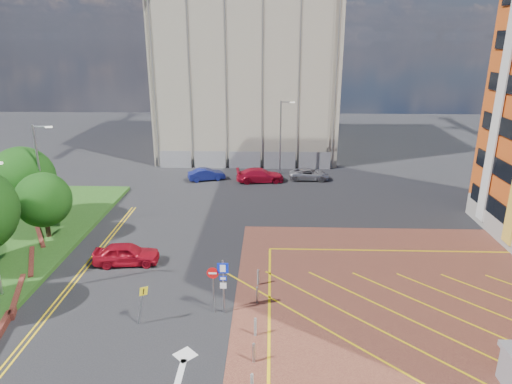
{
  "coord_description": "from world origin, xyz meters",
  "views": [
    {
      "loc": [
        2.99,
        -20.57,
        14.43
      ],
      "look_at": [
        2.15,
        4.45,
        5.87
      ],
      "focal_mm": 32.0,
      "sensor_mm": 36.0,
      "label": 1
    }
  ],
  "objects_px": {
    "tree_c": "(43,200)",
    "lamp_back": "(281,135)",
    "car_silver_back": "(309,174)",
    "lamp_left_far": "(41,173)",
    "car_blue_back": "(206,174)",
    "warning_sign": "(142,301)",
    "sign_cluster": "(219,281)",
    "car_red_back": "(260,175)",
    "tree_d": "(22,178)",
    "car_red_left": "(127,254)"
  },
  "relations": [
    {
      "from": "tree_d",
      "to": "lamp_back",
      "type": "xyz_separation_m",
      "value": [
        20.58,
        15.0,
        0.49
      ]
    },
    {
      "from": "tree_d",
      "to": "warning_sign",
      "type": "relative_size",
      "value": 2.7
    },
    {
      "from": "car_silver_back",
      "to": "car_red_left",
      "type": "bearing_deg",
      "value": 146.68
    },
    {
      "from": "tree_c",
      "to": "car_red_back",
      "type": "distance_m",
      "value": 21.61
    },
    {
      "from": "sign_cluster",
      "to": "car_blue_back",
      "type": "xyz_separation_m",
      "value": [
        -4.08,
        24.34,
        -1.32
      ]
    },
    {
      "from": "car_blue_back",
      "to": "car_silver_back",
      "type": "height_order",
      "value": "car_blue_back"
    },
    {
      "from": "tree_c",
      "to": "tree_d",
      "type": "distance_m",
      "value": 4.3
    },
    {
      "from": "warning_sign",
      "to": "car_blue_back",
      "type": "distance_m",
      "value": 25.55
    },
    {
      "from": "lamp_back",
      "to": "car_silver_back",
      "type": "bearing_deg",
      "value": -35.69
    },
    {
      "from": "warning_sign",
      "to": "car_red_back",
      "type": "relative_size",
      "value": 0.46
    },
    {
      "from": "car_red_back",
      "to": "car_red_left",
      "type": "bearing_deg",
      "value": 148.59
    },
    {
      "from": "lamp_back",
      "to": "car_blue_back",
      "type": "height_order",
      "value": "lamp_back"
    },
    {
      "from": "tree_c",
      "to": "lamp_back",
      "type": "bearing_deg",
      "value": 45.68
    },
    {
      "from": "lamp_left_far",
      "to": "warning_sign",
      "type": "xyz_separation_m",
      "value": [
        10.8,
        -12.21,
        -3.23
      ]
    },
    {
      "from": "tree_d",
      "to": "warning_sign",
      "type": "height_order",
      "value": "tree_d"
    },
    {
      "from": "lamp_left_far",
      "to": "car_blue_back",
      "type": "bearing_deg",
      "value": 51.4
    },
    {
      "from": "sign_cluster",
      "to": "car_red_left",
      "type": "xyz_separation_m",
      "value": [
        -6.83,
        5.48,
        -1.22
      ]
    },
    {
      "from": "lamp_back",
      "to": "car_blue_back",
      "type": "bearing_deg",
      "value": -161.22
    },
    {
      "from": "tree_d",
      "to": "car_red_left",
      "type": "bearing_deg",
      "value": -33.27
    },
    {
      "from": "car_red_back",
      "to": "car_silver_back",
      "type": "distance_m",
      "value": 5.26
    },
    {
      "from": "car_red_back",
      "to": "tree_c",
      "type": "bearing_deg",
      "value": 127.28
    },
    {
      "from": "lamp_left_far",
      "to": "lamp_back",
      "type": "relative_size",
      "value": 1.0
    },
    {
      "from": "lamp_back",
      "to": "car_red_left",
      "type": "height_order",
      "value": "lamp_back"
    },
    {
      "from": "warning_sign",
      "to": "lamp_back",
      "type": "bearing_deg",
      "value": 74.73
    },
    {
      "from": "lamp_left_far",
      "to": "car_red_left",
      "type": "relative_size",
      "value": 1.86
    },
    {
      "from": "tree_d",
      "to": "car_blue_back",
      "type": "height_order",
      "value": "tree_d"
    },
    {
      "from": "sign_cluster",
      "to": "car_silver_back",
      "type": "height_order",
      "value": "sign_cluster"
    },
    {
      "from": "car_red_left",
      "to": "car_red_back",
      "type": "bearing_deg",
      "value": -30.35
    },
    {
      "from": "tree_c",
      "to": "sign_cluster",
      "type": "bearing_deg",
      "value": -33.16
    },
    {
      "from": "car_red_left",
      "to": "lamp_left_far",
      "type": "bearing_deg",
      "value": 49.04
    },
    {
      "from": "tree_d",
      "to": "car_blue_back",
      "type": "bearing_deg",
      "value": 44.1
    },
    {
      "from": "tree_c",
      "to": "car_blue_back",
      "type": "height_order",
      "value": "tree_c"
    },
    {
      "from": "car_blue_back",
      "to": "tree_c",
      "type": "bearing_deg",
      "value": 128.98
    },
    {
      "from": "lamp_back",
      "to": "lamp_left_far",
      "type": "bearing_deg",
      "value": -139.14
    },
    {
      "from": "lamp_left_far",
      "to": "car_red_left",
      "type": "xyz_separation_m",
      "value": [
        7.88,
        -5.54,
        -3.93
      ]
    },
    {
      "from": "lamp_back",
      "to": "sign_cluster",
      "type": "height_order",
      "value": "lamp_back"
    },
    {
      "from": "tree_c",
      "to": "car_silver_back",
      "type": "distance_m",
      "value": 26.1
    },
    {
      "from": "tree_d",
      "to": "sign_cluster",
      "type": "height_order",
      "value": "tree_d"
    },
    {
      "from": "tree_d",
      "to": "sign_cluster",
      "type": "xyz_separation_m",
      "value": [
        16.8,
        -12.02,
        -1.92
      ]
    },
    {
      "from": "lamp_back",
      "to": "car_red_left",
      "type": "bearing_deg",
      "value": -116.24
    },
    {
      "from": "warning_sign",
      "to": "sign_cluster",
      "type": "bearing_deg",
      "value": 16.99
    },
    {
      "from": "car_red_left",
      "to": "car_silver_back",
      "type": "distance_m",
      "value": 23.69
    },
    {
      "from": "lamp_left_far",
      "to": "car_blue_back",
      "type": "relative_size",
      "value": 2.07
    },
    {
      "from": "tree_d",
      "to": "car_silver_back",
      "type": "distance_m",
      "value": 27.04
    },
    {
      "from": "lamp_back",
      "to": "car_blue_back",
      "type": "relative_size",
      "value": 2.07
    },
    {
      "from": "car_red_left",
      "to": "car_silver_back",
      "type": "xyz_separation_m",
      "value": [
        13.6,
        19.39,
        -0.14
      ]
    },
    {
      "from": "car_red_left",
      "to": "lamp_back",
      "type": "bearing_deg",
      "value": -32.12
    },
    {
      "from": "sign_cluster",
      "to": "car_silver_back",
      "type": "xyz_separation_m",
      "value": [
        6.77,
        24.87,
        -1.36
      ]
    },
    {
      "from": "lamp_left_far",
      "to": "car_silver_back",
      "type": "bearing_deg",
      "value": 32.82
    },
    {
      "from": "warning_sign",
      "to": "car_blue_back",
      "type": "xyz_separation_m",
      "value": [
        -0.16,
        25.54,
        -0.79
      ]
    }
  ]
}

